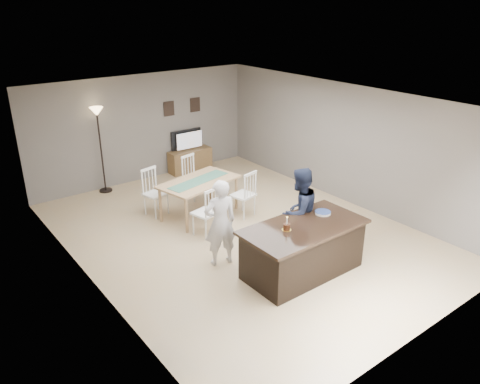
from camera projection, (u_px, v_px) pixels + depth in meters
floor at (239, 233)px, 9.46m from camera, size 8.00×8.00×0.00m
room_shell at (239, 155)px, 8.82m from camera, size 8.00×8.00×8.00m
kitchen_island at (303, 249)px, 7.97m from camera, size 2.15×1.10×0.90m
tv_console at (190, 160)px, 12.78m from camera, size 1.20×0.40×0.60m
television at (188, 140)px, 12.62m from camera, size 0.91×0.12×0.53m
tv_screen_glow at (190, 140)px, 12.56m from camera, size 0.78×0.00×0.78m
picture_frames at (182, 107)px, 12.35m from camera, size 1.10×0.02×0.38m
doorway at (157, 282)px, 5.62m from camera, size 0.00×2.10×2.65m
woman at (220, 223)px, 8.12m from camera, size 0.66×0.51×1.59m
man at (299, 212)px, 8.47m from camera, size 0.86×0.70×1.66m
birthday_cake at (287, 227)px, 7.63m from camera, size 0.16×0.16×0.24m
plate_stack at (323, 213)px, 8.22m from camera, size 0.28×0.28×0.04m
dining_table at (199, 187)px, 10.03m from camera, size 2.00×2.23×1.04m
floor_lamp at (98, 127)px, 10.92m from camera, size 0.31×0.31×2.09m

